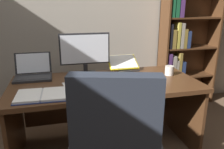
% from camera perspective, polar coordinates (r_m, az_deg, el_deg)
% --- Properties ---
extents(wall_back, '(5.36, 0.12, 2.57)m').
position_cam_1_polar(wall_back, '(3.05, -6.78, 14.89)').
color(wall_back, '#A89E8E').
rests_on(wall_back, ground).
extents(desk, '(1.74, 0.81, 0.72)m').
position_cam_1_polar(desk, '(2.24, -2.07, -5.72)').
color(desk, '#4C2D19').
rests_on(desk, ground).
extents(bookshelf, '(0.81, 0.28, 2.07)m').
position_cam_1_polar(bookshelf, '(3.31, 17.58, 9.65)').
color(bookshelf, '#4C2D19').
rests_on(bookshelf, ground).
extents(monitor, '(0.51, 0.16, 0.42)m').
position_cam_1_polar(monitor, '(2.29, -6.86, 5.25)').
color(monitor, '#232326').
rests_on(monitor, desk).
extents(laptop, '(0.35, 0.29, 0.23)m').
position_cam_1_polar(laptop, '(2.33, -19.39, 0.37)').
color(laptop, '#232326').
rests_on(laptop, desk).
extents(keyboard, '(0.42, 0.15, 0.02)m').
position_cam_1_polar(keyboard, '(1.91, -4.88, -3.53)').
color(keyboard, '#232326').
rests_on(keyboard, desk).
extents(computer_mouse, '(0.06, 0.10, 0.04)m').
position_cam_1_polar(computer_mouse, '(1.97, 3.75, -2.58)').
color(computer_mouse, '#232326').
rests_on(computer_mouse, desk).
extents(reading_stand_with_book, '(0.32, 0.27, 0.15)m').
position_cam_1_polar(reading_stand_with_book, '(2.47, 2.82, 2.82)').
color(reading_stand_with_book, '#232326').
rests_on(reading_stand_with_book, desk).
extents(open_binder, '(0.41, 0.30, 0.02)m').
position_cam_1_polar(open_binder, '(1.85, -17.41, -5.01)').
color(open_binder, navy).
rests_on(open_binder, desk).
extents(notepad, '(0.18, 0.23, 0.01)m').
position_cam_1_polar(notepad, '(2.02, -9.92, -2.81)').
color(notepad, white).
rests_on(notepad, desk).
extents(pen, '(0.14, 0.04, 0.01)m').
position_cam_1_polar(pen, '(2.02, -9.37, -2.53)').
color(pen, navy).
rests_on(pen, notepad).
extents(coffee_mug, '(0.09, 0.09, 0.09)m').
position_cam_1_polar(coffee_mug, '(2.37, 14.36, 1.00)').
color(coffee_mug, silver).
rests_on(coffee_mug, desk).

